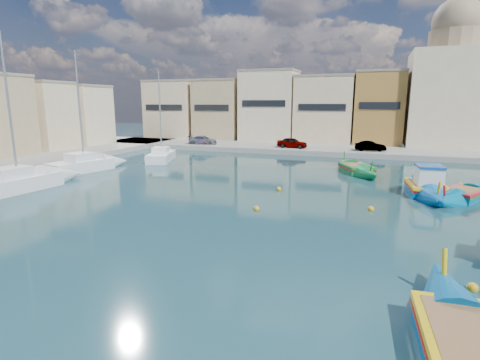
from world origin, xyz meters
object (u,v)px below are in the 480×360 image
at_px(luzzu_blue_south, 474,355).
at_px(yacht_mid, 38,180).
at_px(luzzu_green, 356,170).
at_px(yacht_midnorth, 97,164).
at_px(luzzu_cyan_mid, 463,195).
at_px(church_block, 451,85).
at_px(luzzu_blue_cabin, 426,189).
at_px(yacht_north, 164,155).

relative_size(luzzu_blue_south, yacht_mid, 0.85).
distance_m(luzzu_green, yacht_midnorth, 24.15).
relative_size(luzzu_cyan_mid, yacht_mid, 0.67).
height_order(luzzu_green, yacht_midnorth, yacht_midnorth).
relative_size(church_block, luzzu_blue_cabin, 2.07).
distance_m(luzzu_blue_cabin, luzzu_green, 8.27).
relative_size(luzzu_blue_cabin, yacht_midnorth, 0.80).
relative_size(luzzu_blue_cabin, yacht_north, 0.91).
bearing_deg(luzzu_blue_south, luzzu_green, 98.80).
bearing_deg(yacht_north, church_block, 32.33).
bearing_deg(yacht_midnorth, luzzu_cyan_mid, -2.29).
xyz_separation_m(luzzu_blue_south, yacht_mid, (-26.28, 11.50, 0.17)).
distance_m(church_block, luzzu_blue_cabin, 29.52).
bearing_deg(luzzu_blue_cabin, luzzu_green, 126.38).
xyz_separation_m(luzzu_cyan_mid, yacht_mid, (-29.43, -6.43, 0.21)).
relative_size(luzzu_blue_south, yacht_north, 0.99).
distance_m(church_block, yacht_mid, 48.42).
relative_size(church_block, luzzu_blue_south, 1.92).
height_order(luzzu_blue_cabin, luzzu_green, luzzu_blue_cabin).
xyz_separation_m(church_block, luzzu_blue_cabin, (-5.23, -27.92, -8.02)).
bearing_deg(yacht_midnorth, yacht_mid, -82.60).
bearing_deg(luzzu_blue_south, luzzu_blue_cabin, 86.92).
relative_size(church_block, luzzu_green, 2.24).
height_order(luzzu_blue_cabin, yacht_north, yacht_north).
bearing_deg(church_block, luzzu_cyan_mid, -96.16).
xyz_separation_m(luzzu_green, yacht_north, (-20.72, 1.73, 0.11)).
distance_m(luzzu_blue_south, yacht_north, 36.52).
bearing_deg(luzzu_blue_cabin, luzzu_cyan_mid, -16.84).
distance_m(church_block, yacht_midnorth, 43.98).
height_order(church_block, luzzu_green, church_block).
relative_size(church_block, yacht_mid, 1.62).
bearing_deg(luzzu_green, luzzu_blue_cabin, -53.62).
bearing_deg(luzzu_cyan_mid, yacht_mid, -167.68).
xyz_separation_m(luzzu_blue_south, yacht_midnorth, (-27.27, 19.14, 0.16)).
bearing_deg(luzzu_blue_south, church_block, 82.37).
relative_size(luzzu_blue_south, yacht_midnorth, 0.86).
bearing_deg(luzzu_blue_cabin, church_block, 79.39).
bearing_deg(luzzu_green, yacht_mid, -148.46).
bearing_deg(church_block, yacht_mid, -132.89).
bearing_deg(church_block, yacht_north, -147.67).
bearing_deg(yacht_north, luzzu_cyan_mid, -18.04).
relative_size(luzzu_cyan_mid, luzzu_blue_south, 0.80).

